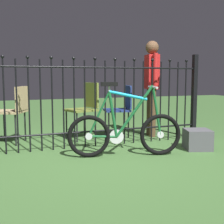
% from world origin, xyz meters
% --- Properties ---
extents(ground_plane, '(20.00, 20.00, 0.00)m').
position_xyz_m(ground_plane, '(0.00, 0.00, 0.00)').
color(ground_plane, '#3D6330').
extents(iron_fence, '(3.56, 0.07, 1.34)m').
position_xyz_m(iron_fence, '(-0.04, 0.73, 0.67)').
color(iron_fence, black).
rests_on(iron_fence, ground).
extents(bicycle, '(1.40, 0.48, 0.93)m').
position_xyz_m(bicycle, '(0.25, 0.09, 0.32)').
color(bicycle, black).
rests_on(bicycle, ground).
extents(chair_olive, '(0.52, 0.52, 0.90)m').
position_xyz_m(chair_olive, '(0.09, 1.32, 0.55)').
color(chair_olive, black).
rests_on(chair_olive, ground).
extents(chair_tan, '(0.57, 0.57, 0.85)m').
position_xyz_m(chair_tan, '(-0.99, 1.36, 0.53)').
color(chair_tan, black).
rests_on(chair_tan, ground).
extents(chair_navy, '(0.48, 0.47, 0.85)m').
position_xyz_m(chair_navy, '(0.71, 1.28, 0.51)').
color(chair_navy, black).
rests_on(chair_navy, ground).
extents(person_visitor, '(0.24, 0.47, 1.58)m').
position_xyz_m(person_visitor, '(1.19, 1.13, 0.94)').
color(person_visitor, '#4C3823').
rests_on(person_visitor, ground).
extents(display_crate, '(0.43, 0.43, 0.27)m').
position_xyz_m(display_crate, '(1.32, 0.06, 0.14)').
color(display_crate, '#4C4C51').
rests_on(display_crate, ground).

